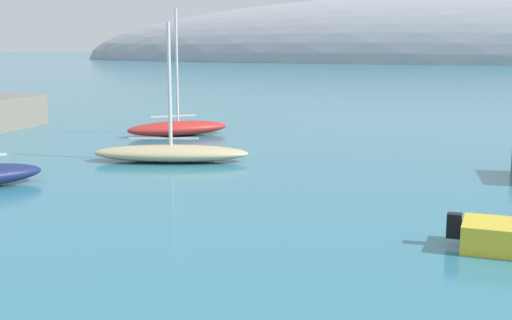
# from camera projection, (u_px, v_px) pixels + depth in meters

# --- Properties ---
(sailboat_sand_mid_mooring) EXTENTS (8.42, 4.24, 7.13)m
(sailboat_sand_mid_mooring) POSITION_uv_depth(u_px,v_px,m) (171.00, 152.00, 35.36)
(sailboat_sand_mid_mooring) COLOR #C6B284
(sailboat_sand_mid_mooring) RESTS_ON water
(sailboat_red_outer_mooring) EXTENTS (6.52, 6.00, 8.21)m
(sailboat_red_outer_mooring) POSITION_uv_depth(u_px,v_px,m) (178.00, 127.00, 44.90)
(sailboat_red_outer_mooring) COLOR red
(sailboat_red_outer_mooring) RESTS_ON water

